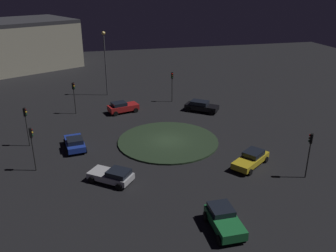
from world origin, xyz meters
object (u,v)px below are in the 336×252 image
at_px(car_blue, 75,143).
at_px(traffic_light_east, 32,141).
at_px(car_silver, 112,175).
at_px(traffic_light_south, 172,81).
at_px(car_black, 201,106).
at_px(traffic_light_east_near, 26,119).
at_px(traffic_light_northwest, 310,147).
at_px(traffic_light_southeast, 74,92).
at_px(streetlamp_south, 105,55).
at_px(car_green, 224,220).
at_px(car_red, 122,107).
at_px(car_yellow, 251,159).

distance_m(car_blue, traffic_light_east, 5.85).
distance_m(car_silver, car_blue, 8.47).
bearing_deg(traffic_light_south, car_silver, -11.12).
relative_size(car_black, traffic_light_east, 1.06).
distance_m(traffic_light_east_near, traffic_light_northwest, 28.41).
bearing_deg(traffic_light_southeast, streetlamp_south, 107.54).
bearing_deg(car_green, car_red, -171.40).
xyz_separation_m(car_silver, traffic_light_southeast, (2.95, -19.09, 2.38)).
relative_size(traffic_light_south, traffic_light_northwest, 1.02).
xyz_separation_m(car_silver, traffic_light_northwest, (-17.15, 3.44, 2.39)).
bearing_deg(car_green, traffic_light_south, 172.82).
xyz_separation_m(car_green, traffic_light_southeast, (10.06, -27.56, 2.29)).
xyz_separation_m(traffic_light_east, traffic_light_southeast, (-3.86, -15.16, -0.00)).
distance_m(car_black, traffic_light_east, 23.89).
xyz_separation_m(car_silver, traffic_light_east_near, (7.96, -9.84, 2.40)).
bearing_deg(traffic_light_east_near, car_silver, -40.96).
distance_m(car_red, car_yellow, 20.80).
relative_size(traffic_light_northwest, streetlamp_south, 0.44).
relative_size(traffic_light_east, traffic_light_northwest, 1.00).
relative_size(traffic_light_east, traffic_light_east_near, 0.99).
distance_m(car_yellow, traffic_light_south, 21.34).
xyz_separation_m(car_red, car_black, (-10.53, 2.21, -0.01)).
height_order(car_black, traffic_light_south, traffic_light_south).
height_order(traffic_light_south, traffic_light_southeast, traffic_light_south).
bearing_deg(traffic_light_southeast, car_yellow, 0.76).
distance_m(car_green, streetlamp_south, 35.98).
height_order(car_green, traffic_light_northwest, traffic_light_northwest).
relative_size(car_black, streetlamp_south, 0.47).
bearing_deg(traffic_light_northwest, car_silver, 34.73).
bearing_deg(streetlamp_south, car_black, 137.43).
distance_m(traffic_light_south, traffic_light_east_near, 21.96).
bearing_deg(traffic_light_east, traffic_light_south, 30.33).
relative_size(car_silver, traffic_light_east, 0.97).
relative_size(car_green, streetlamp_south, 0.39).
xyz_separation_m(car_black, traffic_light_south, (2.79, -5.12, 2.36)).
xyz_separation_m(traffic_light_east, traffic_light_east_near, (1.15, -5.91, 0.02)).
height_order(traffic_light_east, traffic_light_south, traffic_light_south).
bearing_deg(car_silver, traffic_light_east, 8.31).
bearing_deg(streetlamp_south, car_yellow, 113.09).
bearing_deg(traffic_light_southeast, traffic_light_east_near, -68.11).
bearing_deg(traffic_light_south, traffic_light_east, -29.73).
relative_size(car_green, traffic_light_northwest, 0.88).
distance_m(car_green, traffic_light_south, 29.79).
distance_m(traffic_light_east, streetlamp_south, 24.61).
xyz_separation_m(car_silver, car_green, (-7.11, 8.47, 0.09)).
bearing_deg(traffic_light_east, car_black, 16.65).
bearing_deg(traffic_light_east_near, traffic_light_east, -68.93).
bearing_deg(car_blue, car_black, -71.68).
bearing_deg(traffic_light_east, traffic_light_east_near, 87.57).
distance_m(car_blue, traffic_light_south, 19.45).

